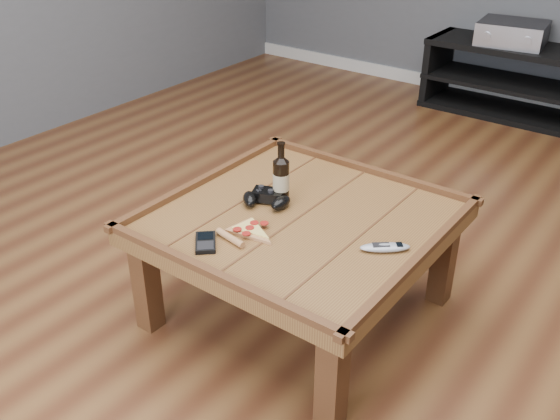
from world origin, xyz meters
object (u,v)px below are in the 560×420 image
Objects in this scene: coffee_table at (300,230)px; pizza_slice at (247,231)px; game_controller at (266,198)px; av_receiver at (512,33)px; remote_control at (385,247)px; beer_bottle at (281,178)px; media_console at (526,84)px; smartphone at (206,242)px.

pizza_slice is at bearing -111.39° from coffee_table.
av_receiver is (0.00, 2.75, 0.10)m from game_controller.
remote_control is (0.36, -0.02, 0.07)m from coffee_table.
beer_bottle is 1.25× the size of game_controller.
media_console is at bearing 148.28° from remote_control.
game_controller is 0.41× the size of av_receiver.
smartphone is 0.29× the size of av_receiver.
smartphone is at bearing -97.20° from av_receiver.
beer_bottle is at bearing 110.49° from pizza_slice.
smartphone is (-0.07, -0.14, -0.00)m from pizza_slice.
av_receiver is (-0.52, 2.76, 0.11)m from remote_control.
pizza_slice reaches higher than smartphone.
coffee_table is 0.74× the size of media_console.
remote_control is at bearing -86.60° from av_receiver.
game_controller is at bearing 48.66° from smartphone.
av_receiver reaches higher than smartphone.
pizza_slice is 2.96m from av_receiver.
remote_control is at bearing -24.01° from game_controller.
coffee_table is 2.15× the size of av_receiver.
coffee_table is at bearing -22.75° from beer_bottle.
remote_control is at bearing -9.32° from smartphone.
coffee_table is at bearing 78.79° from pizza_slice.
beer_bottle is 0.51m from remote_control.
smartphone is 3.10m from av_receiver.
media_console is at bearing 44.62° from smartphone.
av_receiver reaches higher than media_console.
game_controller is 0.52m from remote_control.
remote_control reaches higher than smartphone.
pizza_slice is at bearing -95.88° from av_receiver.
game_controller is at bearing 119.89° from pizza_slice.
coffee_table is 7.32× the size of smartphone.
game_controller is 0.36m from smartphone.
coffee_table is 0.24m from pizza_slice.
smartphone is (-0.15, -0.36, 0.07)m from coffee_table.
coffee_table is at bearing 24.44° from smartphone.
av_receiver is at bearing 90.55° from beer_bottle.
av_receiver is (-0.03, 2.69, 0.03)m from beer_bottle.
beer_bottle reaches higher than av_receiver.
av_receiver is at bearing -177.97° from media_console.
media_console is 2.80m from remote_control.
beer_bottle is 0.93× the size of pizza_slice.
av_receiver is at bearing 67.71° from game_controller.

